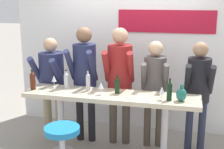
{
  "coord_description": "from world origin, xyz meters",
  "views": [
    {
      "loc": [
        0.98,
        -3.87,
        2.24
      ],
      "look_at": [
        0.0,
        0.08,
        1.21
      ],
      "focal_mm": 50.0,
      "sensor_mm": 36.0,
      "label": 1
    }
  ],
  "objects": [
    {
      "name": "tasting_table",
      "position": [
        0.0,
        0.0,
        0.8
      ],
      "size": [
        2.37,
        0.52,
        0.96
      ],
      "color": "beige",
      "rests_on": "ground_plane"
    },
    {
      "name": "wine_glass_1",
      "position": [
        0.69,
        -0.1,
        1.09
      ],
      "size": [
        0.07,
        0.07,
        0.18
      ],
      "color": "silver",
      "rests_on": "tasting_table"
    },
    {
      "name": "bar_stool",
      "position": [
        -0.41,
        -0.72,
        0.5
      ],
      "size": [
        0.44,
        0.44,
        0.74
      ],
      "color": "#B2B2B7",
      "rests_on": "ground_plane"
    },
    {
      "name": "person_far_left",
      "position": [
        -1.06,
        0.46,
        1.0
      ],
      "size": [
        0.48,
        0.56,
        1.62
      ],
      "rotation": [
        0.0,
        0.0,
        -0.08
      ],
      "color": "gray",
      "rests_on": "ground_plane"
    },
    {
      "name": "wine_bottle_1",
      "position": [
        -0.34,
        0.07,
        1.1
      ],
      "size": [
        0.06,
        0.06,
        0.3
      ],
      "color": "#B7BCC1",
      "rests_on": "tasting_table"
    },
    {
      "name": "person_center_left",
      "position": [
        0.01,
        0.51,
        1.12
      ],
      "size": [
        0.47,
        0.59,
        1.8
      ],
      "rotation": [
        0.0,
        0.0,
        0.1
      ],
      "color": "#473D33",
      "rests_on": "ground_plane"
    },
    {
      "name": "person_center",
      "position": [
        0.53,
        0.54,
        1.01
      ],
      "size": [
        0.42,
        0.53,
        1.62
      ],
      "rotation": [
        0.0,
        0.0,
        0.1
      ],
      "color": "#473D33",
      "rests_on": "ground_plane"
    },
    {
      "name": "wine_glass_2",
      "position": [
        -0.12,
        -0.07,
        1.09
      ],
      "size": [
        0.07,
        0.07,
        0.18
      ],
      "color": "silver",
      "rests_on": "tasting_table"
    },
    {
      "name": "wine_bottle_0",
      "position": [
        -1.11,
        -0.06,
        1.1
      ],
      "size": [
        0.08,
        0.08,
        0.29
      ],
      "color": "#4C1E0F",
      "rests_on": "tasting_table"
    },
    {
      "name": "wine_bottle_3",
      "position": [
        0.78,
        -0.08,
        1.09
      ],
      "size": [
        0.07,
        0.07,
        0.29
      ],
      "color": "black",
      "rests_on": "tasting_table"
    },
    {
      "name": "wine_glass_0",
      "position": [
        -0.86,
        0.11,
        1.09
      ],
      "size": [
        0.07,
        0.07,
        0.18
      ],
      "color": "silver",
      "rests_on": "tasting_table"
    },
    {
      "name": "wine_bottle_2",
      "position": [
        -0.68,
        0.11,
        1.08
      ],
      "size": [
        0.07,
        0.07,
        0.27
      ],
      "color": "#B7BCC1",
      "rests_on": "tasting_table"
    },
    {
      "name": "wine_bottle_4",
      "position": [
        0.08,
        0.05,
        1.08
      ],
      "size": [
        0.07,
        0.07,
        0.26
      ],
      "color": "black",
      "rests_on": "tasting_table"
    },
    {
      "name": "decorative_vase",
      "position": [
        0.93,
        -0.08,
        1.05
      ],
      "size": [
        0.13,
        0.13,
        0.22
      ],
      "color": "#1E665B",
      "rests_on": "tasting_table"
    },
    {
      "name": "person_center_right",
      "position": [
        1.14,
        0.52,
        1.02
      ],
      "size": [
        0.4,
        0.51,
        1.63
      ],
      "rotation": [
        0.0,
        0.0,
        0.03
      ],
      "color": "#23283D",
      "rests_on": "ground_plane"
    },
    {
      "name": "back_wall",
      "position": [
        0.01,
        1.25,
        1.36
      ],
      "size": [
        3.97,
        0.12,
        2.71
      ],
      "color": "white",
      "rests_on": "ground_plane"
    },
    {
      "name": "person_left",
      "position": [
        -0.53,
        0.48,
        1.12
      ],
      "size": [
        0.43,
        0.56,
        1.8
      ],
      "rotation": [
        0.0,
        0.0,
        0.04
      ],
      "color": "black",
      "rests_on": "ground_plane"
    }
  ]
}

